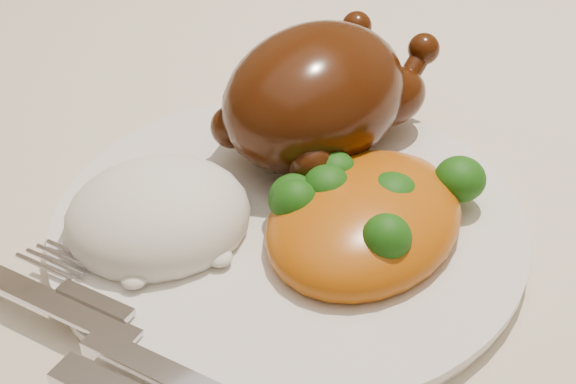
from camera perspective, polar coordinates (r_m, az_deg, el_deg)
dining_table at (r=0.70m, az=0.08°, el=-1.04°), size 1.60×0.90×0.76m
tablecloth at (r=0.65m, az=0.08°, el=4.01°), size 1.73×1.03×0.18m
dinner_plate at (r=0.51m, az=0.00°, el=-2.37°), size 0.31×0.31×0.01m
roast_chicken at (r=0.54m, az=2.23°, el=7.01°), size 0.19×0.14×0.09m
rice_mound at (r=0.49m, az=-9.19°, el=-1.75°), size 0.14×0.13×0.06m
mac_and_cheese at (r=0.49m, az=5.76°, el=-1.63°), size 0.17×0.15×0.06m
cutlery at (r=0.42m, az=-12.47°, el=-11.12°), size 0.08×0.19×0.01m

